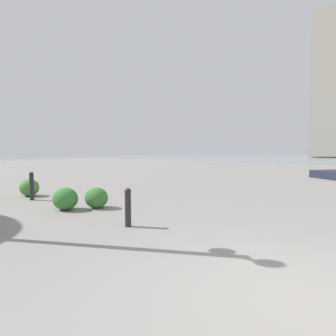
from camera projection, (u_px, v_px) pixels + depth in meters
The scene contains 5 objects.
bollard_near at pixel (128, 207), 5.53m from camera, with size 0.13×0.13×0.75m.
bollard_mid at pixel (32, 185), 8.37m from camera, with size 0.13×0.13×0.82m.
shrub_low at pixel (29, 188), 9.07m from camera, with size 0.64×0.57×0.54m.
shrub_round at pixel (65, 199), 7.04m from camera, with size 0.65×0.58×0.55m.
shrub_wide at pixel (96, 198), 7.27m from camera, with size 0.61×0.55×0.52m.
Camera 1 is at (-0.72, 2.97, 1.51)m, focal length 30.86 mm.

